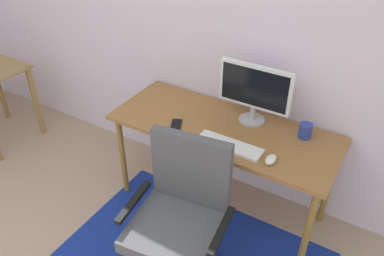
{
  "coord_description": "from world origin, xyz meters",
  "views": [
    {
      "loc": [
        1.43,
        -0.15,
        2.23
      ],
      "look_at": [
        0.39,
        1.57,
        0.85
      ],
      "focal_mm": 35.94,
      "sensor_mm": 36.0,
      "label": 1
    }
  ],
  "objects_px": {
    "desk": "(223,135)",
    "office_chair": "(180,232)",
    "keyboard": "(229,145)",
    "monitor": "(255,89)",
    "cell_phone": "(176,125)",
    "computer_mouse": "(271,160)",
    "coffee_cup": "(305,131)"
  },
  "relations": [
    {
      "from": "desk",
      "to": "office_chair",
      "type": "distance_m",
      "value": 0.74
    },
    {
      "from": "keyboard",
      "to": "office_chair",
      "type": "height_order",
      "value": "office_chair"
    },
    {
      "from": "monitor",
      "to": "cell_phone",
      "type": "distance_m",
      "value": 0.58
    },
    {
      "from": "desk",
      "to": "monitor",
      "type": "bearing_deg",
      "value": 51.63
    },
    {
      "from": "office_chair",
      "to": "cell_phone",
      "type": "bearing_deg",
      "value": 116.73
    },
    {
      "from": "cell_phone",
      "to": "monitor",
      "type": "bearing_deg",
      "value": 12.51
    },
    {
      "from": "monitor",
      "to": "computer_mouse",
      "type": "bearing_deg",
      "value": -51.91
    },
    {
      "from": "cell_phone",
      "to": "desk",
      "type": "bearing_deg",
      "value": 3.4
    },
    {
      "from": "cell_phone",
      "to": "keyboard",
      "type": "bearing_deg",
      "value": -28.72
    },
    {
      "from": "computer_mouse",
      "to": "office_chair",
      "type": "relative_size",
      "value": 0.1
    },
    {
      "from": "keyboard",
      "to": "cell_phone",
      "type": "relative_size",
      "value": 3.07
    },
    {
      "from": "keyboard",
      "to": "cell_phone",
      "type": "xyz_separation_m",
      "value": [
        -0.42,
        0.02,
        -0.0
      ]
    },
    {
      "from": "desk",
      "to": "monitor",
      "type": "relative_size",
      "value": 3.13
    },
    {
      "from": "desk",
      "to": "keyboard",
      "type": "height_order",
      "value": "keyboard"
    },
    {
      "from": "desk",
      "to": "computer_mouse",
      "type": "bearing_deg",
      "value": -24.41
    },
    {
      "from": "keyboard",
      "to": "office_chair",
      "type": "xyz_separation_m",
      "value": [
        -0.06,
        -0.5,
        -0.35
      ]
    },
    {
      "from": "desk",
      "to": "coffee_cup",
      "type": "relative_size",
      "value": 15.88
    },
    {
      "from": "coffee_cup",
      "to": "cell_phone",
      "type": "distance_m",
      "value": 0.86
    },
    {
      "from": "desk",
      "to": "keyboard",
      "type": "relative_size",
      "value": 3.66
    },
    {
      "from": "office_chair",
      "to": "keyboard",
      "type": "bearing_deg",
      "value": 75.69
    },
    {
      "from": "cell_phone",
      "to": "office_chair",
      "type": "height_order",
      "value": "office_chair"
    },
    {
      "from": "cell_phone",
      "to": "computer_mouse",
      "type": "bearing_deg",
      "value": -28.13
    },
    {
      "from": "coffee_cup",
      "to": "office_chair",
      "type": "distance_m",
      "value": 1.03
    },
    {
      "from": "cell_phone",
      "to": "office_chair",
      "type": "relative_size",
      "value": 0.14
    },
    {
      "from": "desk",
      "to": "keyboard",
      "type": "xyz_separation_m",
      "value": [
        0.14,
        -0.18,
        0.08
      ]
    },
    {
      "from": "monitor",
      "to": "office_chair",
      "type": "relative_size",
      "value": 0.5
    },
    {
      "from": "desk",
      "to": "office_chair",
      "type": "bearing_deg",
      "value": -83.5
    },
    {
      "from": "computer_mouse",
      "to": "cell_phone",
      "type": "relative_size",
      "value": 0.74
    },
    {
      "from": "monitor",
      "to": "computer_mouse",
      "type": "xyz_separation_m",
      "value": [
        0.28,
        -0.36,
        -0.23
      ]
    },
    {
      "from": "cell_phone",
      "to": "office_chair",
      "type": "xyz_separation_m",
      "value": [
        0.36,
        -0.53,
        -0.35
      ]
    },
    {
      "from": "coffee_cup",
      "to": "cell_phone",
      "type": "height_order",
      "value": "coffee_cup"
    },
    {
      "from": "monitor",
      "to": "cell_phone",
      "type": "relative_size",
      "value": 3.59
    }
  ]
}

